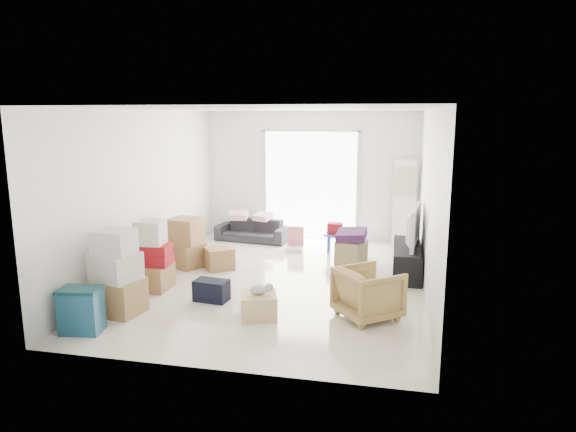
# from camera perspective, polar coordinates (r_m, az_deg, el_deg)

# --- Properties ---
(room_shell) EXTENTS (4.98, 6.48, 3.18)m
(room_shell) POSITION_cam_1_polar(r_m,az_deg,el_deg) (7.97, -1.03, 2.07)
(room_shell) COLOR silver
(room_shell) RESTS_ON ground
(sliding_door) EXTENTS (2.10, 0.04, 2.33)m
(sliding_door) POSITION_cam_1_polar(r_m,az_deg,el_deg) (10.87, 2.51, 3.92)
(sliding_door) COLOR white
(sliding_door) RESTS_ON room_shell
(ac_tower) EXTENTS (0.45, 0.30, 1.75)m
(ac_tower) POSITION_cam_1_polar(r_m,az_deg,el_deg) (10.46, 12.79, 1.33)
(ac_tower) COLOR white
(ac_tower) RESTS_ON room_shell
(tv_console) EXTENTS (0.44, 1.47, 0.49)m
(tv_console) POSITION_cam_1_polar(r_m,az_deg,el_deg) (8.77, 13.06, -4.77)
(tv_console) COLOR black
(tv_console) RESTS_ON room_shell
(television) EXTENTS (0.79, 1.22, 0.15)m
(television) POSITION_cam_1_polar(r_m,az_deg,el_deg) (8.69, 13.15, -2.74)
(television) COLOR black
(television) RESTS_ON tv_console
(sofa) EXTENTS (1.58, 0.65, 0.60)m
(sofa) POSITION_cam_1_polar(r_m,az_deg,el_deg) (10.82, -3.96, -1.20)
(sofa) COLOR #29282E
(sofa) RESTS_ON room_shell
(pillow_left) EXTENTS (0.45, 0.37, 0.13)m
(pillow_left) POSITION_cam_1_polar(r_m,az_deg,el_deg) (10.81, -5.54, 0.74)
(pillow_left) COLOR #F4B2CA
(pillow_left) RESTS_ON sofa
(pillow_right) EXTENTS (0.43, 0.39, 0.12)m
(pillow_right) POSITION_cam_1_polar(r_m,az_deg,el_deg) (10.67, -2.86, 0.61)
(pillow_right) COLOR #F4B2CA
(pillow_right) RESTS_ON sofa
(armchair) EXTENTS (0.97, 0.98, 0.74)m
(armchair) POSITION_cam_1_polar(r_m,az_deg,el_deg) (6.80, 8.91, -8.21)
(armchair) COLOR #A9814B
(armchair) RESTS_ON room_shell
(storage_bins) EXTENTS (0.53, 0.41, 0.56)m
(storage_bins) POSITION_cam_1_polar(r_m,az_deg,el_deg) (6.80, -21.97, -9.67)
(storage_bins) COLOR navy
(storage_bins) RESTS_ON room_shell
(box_stack_a) EXTENTS (0.69, 0.62, 1.14)m
(box_stack_a) POSITION_cam_1_polar(r_m,az_deg,el_deg) (7.20, -18.53, -6.37)
(box_stack_a) COLOR #A87E4C
(box_stack_a) RESTS_ON room_shell
(box_stack_b) EXTENTS (0.59, 0.52, 1.06)m
(box_stack_b) POSITION_cam_1_polar(r_m,az_deg,el_deg) (8.05, -14.90, -4.69)
(box_stack_b) COLOR #A87E4C
(box_stack_b) RESTS_ON room_shell
(box_stack_c) EXTENTS (0.72, 0.68, 0.86)m
(box_stack_c) POSITION_cam_1_polar(r_m,az_deg,el_deg) (9.11, -11.30, -2.98)
(box_stack_c) COLOR #A87E4C
(box_stack_c) RESTS_ON room_shell
(loose_box) EXTENTS (0.62, 0.62, 0.37)m
(loose_box) POSITION_cam_1_polar(r_m,az_deg,el_deg) (8.94, -7.67, -4.68)
(loose_box) COLOR #A87E4C
(loose_box) RESTS_ON room_shell
(duffel_bag) EXTENTS (0.50, 0.33, 0.30)m
(duffel_bag) POSITION_cam_1_polar(r_m,az_deg,el_deg) (7.46, -8.50, -8.18)
(duffel_bag) COLOR black
(duffel_bag) RESTS_ON room_shell
(ottoman) EXTENTS (0.57, 0.57, 0.45)m
(ottoman) POSITION_cam_1_polar(r_m,az_deg,el_deg) (9.09, 7.03, -4.14)
(ottoman) COLOR olive
(ottoman) RESTS_ON room_shell
(blanket) EXTENTS (0.52, 0.52, 0.14)m
(blanket) POSITION_cam_1_polar(r_m,az_deg,el_deg) (9.02, 7.07, -2.35)
(blanket) COLOR #3C1A42
(blanket) RESTS_ON ottoman
(kids_table) EXTENTS (0.46, 0.46, 0.59)m
(kids_table) POSITION_cam_1_polar(r_m,az_deg,el_deg) (9.82, 5.24, -1.78)
(kids_table) COLOR #1C3FAC
(kids_table) RESTS_ON room_shell
(toy_walker) EXTENTS (0.37, 0.33, 0.46)m
(toy_walker) POSITION_cam_1_polar(r_m,az_deg,el_deg) (10.04, 0.76, -3.15)
(toy_walker) COLOR silver
(toy_walker) RESTS_ON room_shell
(wood_crate) EXTENTS (0.58, 0.58, 0.31)m
(wood_crate) POSITION_cam_1_polar(r_m,az_deg,el_deg) (6.84, -3.27, -9.88)
(wood_crate) COLOR #E3BE83
(wood_crate) RESTS_ON room_shell
(plush_bunny) EXTENTS (0.30, 0.17, 0.15)m
(plush_bunny) POSITION_cam_1_polar(r_m,az_deg,el_deg) (6.76, -2.99, -8.11)
(plush_bunny) COLOR #B2ADA8
(plush_bunny) RESTS_ON wood_crate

